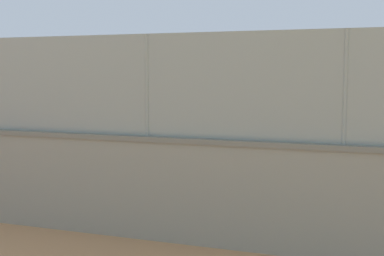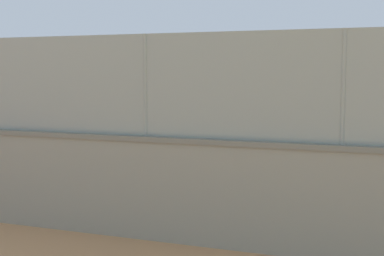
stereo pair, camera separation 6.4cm
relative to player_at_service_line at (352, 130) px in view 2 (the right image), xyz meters
name	(u,v)px [view 2 (the right image)]	position (x,y,z in m)	size (l,w,h in m)	color
ground_plane	(248,145)	(3.82, -2.68, -1.00)	(260.00, 260.00, 0.00)	tan
perimeter_wall	(147,186)	(2.93, 8.85, -0.15)	(25.14, 1.10, 1.70)	gray
fence_panel_on_wall	(146,85)	(2.93, 8.85, 1.51)	(24.70, 0.76, 1.64)	gray
player_at_service_line	(352,130)	(0.00, 0.00, 0.00)	(1.26, 0.75, 1.69)	#591919
player_near_wall_returning	(139,122)	(7.34, -0.55, -0.03)	(0.72, 0.86, 1.65)	#591919
player_crossing_court	(185,122)	(6.03, -1.86, -0.11)	(1.11, 0.81, 1.53)	navy
sports_ball	(327,116)	(0.69, 0.78, 0.46)	(0.18, 0.18, 0.18)	yellow
courtside_bench	(244,188)	(1.79, 6.75, -0.54)	(1.61, 0.42, 0.87)	#4C6B4C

